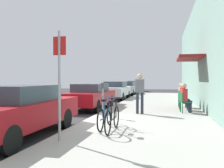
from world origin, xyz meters
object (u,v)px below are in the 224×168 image
(parking_meter, at_px, (103,97))
(seated_patron_2, at_px, (182,94))
(bicycle_0, at_px, (112,118))
(parked_car_1, at_px, (90,96))
(seated_patron_0, at_px, (185,97))
(pedestrian_standing, at_px, (140,90))
(parked_car_3, at_px, (127,88))
(parked_car_0, at_px, (17,110))
(cafe_chair_2, at_px, (181,98))
(parked_car_4, at_px, (134,86))
(street_sign, at_px, (59,77))
(bicycle_1, at_px, (105,116))
(seated_patron_1, at_px, (184,95))
(cafe_chair_0, at_px, (184,101))
(cafe_chair_1, at_px, (183,100))
(parked_car_2, at_px, (115,90))

(parking_meter, bearing_deg, seated_patron_2, 49.65)
(bicycle_0, distance_m, seated_patron_2, 6.62)
(parked_car_1, relative_size, seated_patron_0, 3.41)
(parked_car_1, bearing_deg, pedestrian_standing, -33.98)
(parked_car_3, xyz_separation_m, pedestrian_standing, (2.87, -13.89, 0.41))
(pedestrian_standing, bearing_deg, seated_patron_2, 54.83)
(parked_car_0, xyz_separation_m, cafe_chair_2, (4.72, 6.96, -0.11))
(parked_car_4, height_order, seated_patron_2, seated_patron_2)
(parking_meter, bearing_deg, street_sign, -90.78)
(seated_patron_2, bearing_deg, parked_car_4, 105.79)
(bicycle_1, distance_m, seated_patron_1, 5.44)
(parked_car_0, xyz_separation_m, seated_patron_1, (4.78, 5.89, 0.08))
(cafe_chair_0, distance_m, cafe_chair_1, 0.87)
(parked_car_2, xyz_separation_m, cafe_chair_1, (4.72, -6.70, -0.11))
(bicycle_1, bearing_deg, bicycle_0, -49.70)
(parking_meter, xyz_separation_m, cafe_chair_1, (3.17, 2.72, -0.26))
(parked_car_3, height_order, parking_meter, parking_meter)
(cafe_chair_1, relative_size, cafe_chair_2, 1.00)
(parked_car_2, distance_m, seated_patron_2, 7.38)
(parked_car_4, xyz_separation_m, pedestrian_standing, (2.87, -19.62, 0.40))
(parked_car_3, relative_size, cafe_chair_1, 5.06)
(parked_car_0, xyz_separation_m, bicycle_1, (2.20, 1.11, -0.26))
(parked_car_2, bearing_deg, pedestrian_standing, -70.96)
(parked_car_2, xyz_separation_m, pedestrian_standing, (2.87, -8.33, 0.38))
(parked_car_1, distance_m, parked_car_4, 17.69)
(street_sign, relative_size, pedestrian_standing, 1.53)
(parked_car_2, relative_size, seated_patron_2, 3.41)
(parked_car_1, height_order, parking_meter, parking_meter)
(parked_car_3, bearing_deg, cafe_chair_1, -68.94)
(bicycle_0, distance_m, cafe_chair_1, 5.58)
(bicycle_1, bearing_deg, seated_patron_2, 66.17)
(parked_car_1, xyz_separation_m, bicycle_1, (2.20, -5.08, -0.23))
(parked_car_3, distance_m, cafe_chair_1, 13.14)
(bicycle_0, height_order, cafe_chair_1, bicycle_0)
(parked_car_4, bearing_deg, bicycle_0, -83.84)
(cafe_chair_0, distance_m, pedestrian_standing, 2.06)
(bicycle_0, xyz_separation_m, cafe_chair_0, (2.23, 4.24, 0.14))
(parked_car_0, height_order, parked_car_3, parked_car_0)
(cafe_chair_0, bearing_deg, parked_car_2, 121.94)
(cafe_chair_1, bearing_deg, parked_car_2, 125.17)
(parked_car_2, xyz_separation_m, cafe_chair_2, (4.72, -5.62, -0.11))
(seated_patron_2, bearing_deg, cafe_chair_2, -177.61)
(parked_car_1, height_order, bicycle_1, parked_car_1)
(parked_car_1, xyz_separation_m, cafe_chair_0, (4.72, -1.19, -0.08))
(parked_car_2, distance_m, bicycle_0, 12.08)
(parking_meter, relative_size, bicycle_0, 0.77)
(bicycle_0, distance_m, cafe_chair_0, 4.80)
(bicycle_0, height_order, seated_patron_1, seated_patron_1)
(parked_car_1, xyz_separation_m, street_sign, (1.50, -6.70, 0.93))
(bicycle_0, distance_m, seated_patron_1, 5.62)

